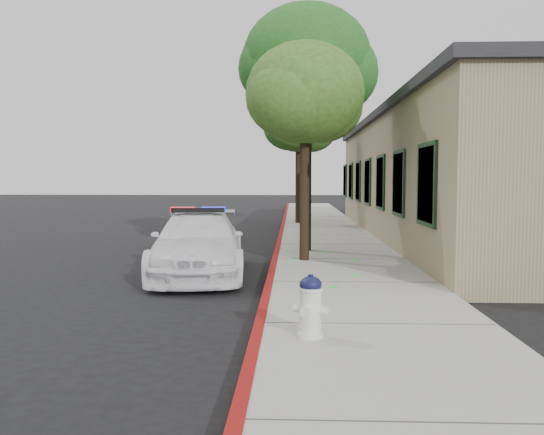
{
  "coord_description": "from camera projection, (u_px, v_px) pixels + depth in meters",
  "views": [
    {
      "loc": [
        0.52,
        -10.32,
        2.07
      ],
      "look_at": [
        0.04,
        1.73,
        1.22
      ],
      "focal_mm": 36.92,
      "sensor_mm": 36.0,
      "label": 1
    }
  ],
  "objects": [
    {
      "name": "ground",
      "position": [
        266.0,
        289.0,
        10.45
      ],
      "size": [
        120.0,
        120.0,
        0.0
      ],
      "primitive_type": "plane",
      "color": "black",
      "rests_on": "ground"
    },
    {
      "name": "sidewalk",
      "position": [
        339.0,
        262.0,
        13.37
      ],
      "size": [
        3.2,
        60.0,
        0.15
      ],
      "primitive_type": "cube",
      "color": "#9B988D",
      "rests_on": "ground"
    },
    {
      "name": "red_curb",
      "position": [
        275.0,
        261.0,
        13.43
      ],
      "size": [
        0.14,
        60.0,
        0.16
      ],
      "primitive_type": "cube",
      "color": "maroon",
      "rests_on": "ground"
    },
    {
      "name": "clapboard_building",
      "position": [
        475.0,
        177.0,
        19.01
      ],
      "size": [
        7.3,
        20.89,
        4.24
      ],
      "color": "#8D7A5C",
      "rests_on": "ground"
    },
    {
      "name": "police_car",
      "position": [
        198.0,
        244.0,
        11.94
      ],
      "size": [
        2.38,
        4.8,
        1.46
      ],
      "rotation": [
        0.0,
        0.0,
        0.11
      ],
      "color": "white",
      "rests_on": "ground"
    },
    {
      "name": "fire_hydrant",
      "position": [
        310.0,
        306.0,
        6.74
      ],
      "size": [
        0.44,
        0.38,
        0.76
      ],
      "rotation": [
        0.0,
        0.0,
        -0.37
      ],
      "color": "silver",
      "rests_on": "sidewalk"
    },
    {
      "name": "street_tree_near",
      "position": [
        305.0,
        98.0,
        12.94
      ],
      "size": [
        2.77,
        2.83,
        5.08
      ],
      "rotation": [
        0.0,
        0.0,
        0.27
      ],
      "color": "black",
      "rests_on": "sidewalk"
    },
    {
      "name": "street_tree_mid",
      "position": [
        308.0,
        66.0,
        14.67
      ],
      "size": [
        3.7,
        3.39,
        6.47
      ],
      "rotation": [
        0.0,
        0.0,
        -0.42
      ],
      "color": "black",
      "rests_on": "sidewalk"
    },
    {
      "name": "street_tree_far",
      "position": [
        299.0,
        126.0,
        23.9
      ],
      "size": [
        3.14,
        2.92,
        5.53
      ],
      "rotation": [
        0.0,
        0.0,
        -0.17
      ],
      "color": "black",
      "rests_on": "sidewalk"
    }
  ]
}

